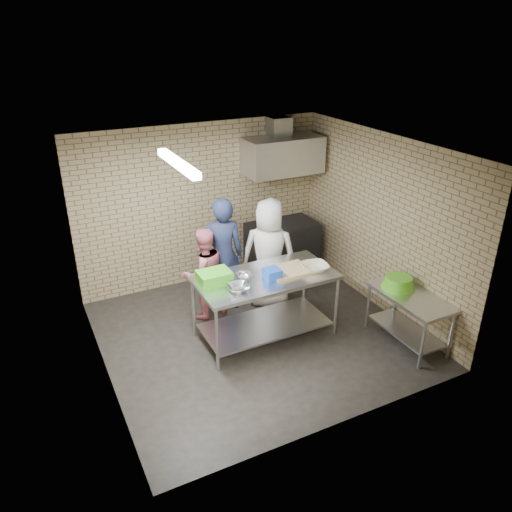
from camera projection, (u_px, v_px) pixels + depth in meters
The scene contains 25 objects.
floor at pixel (256, 334), 7.23m from camera, with size 4.20×4.20×0.00m, color black.
ceiling at pixel (256, 149), 6.08m from camera, with size 4.20×4.20×0.00m, color black.
back_wall at pixel (202, 205), 8.27m from camera, with size 4.20×0.06×2.70m, color tan.
front_wall at pixel (345, 323), 5.04m from camera, with size 4.20×0.06×2.70m, color tan.
left_wall at pixel (95, 283), 5.80m from camera, with size 0.06×4.00×2.70m, color tan.
right_wall at pixel (381, 224), 7.51m from camera, with size 0.06×4.00×2.70m, color tan.
prep_table at pixel (265, 306), 7.01m from camera, with size 1.92×0.96×0.96m, color silver.
side_counter at pixel (408, 319), 6.91m from camera, with size 0.60×1.20×0.75m, color silver.
stove at pixel (282, 247), 8.92m from camera, with size 1.20×0.70×0.90m, color black.
range_hood at pixel (283, 155), 8.26m from camera, with size 1.30×0.60×0.60m, color silver.
hood_duct at pixel (279, 126), 8.19m from camera, with size 0.35×0.30×0.30m, color #A5A8AD.
wall_shelf at pixel (292, 161), 8.61m from camera, with size 0.80×0.20×0.04m, color #3F2B19.
fluorescent_fixture at pixel (178, 163), 5.70m from camera, with size 0.10×1.25×0.08m, color white.
green_crate at pixel (214, 277), 6.58m from camera, with size 0.43×0.32×0.17m, color green.
blue_tub at pixel (272, 274), 6.72m from camera, with size 0.21×0.21×0.14m, color blue.
cutting_board at pixel (288, 270), 6.93m from camera, with size 0.59×0.45×0.03m, color tan.
mixing_bowl_a at pixel (238, 288), 6.43m from camera, with size 0.30×0.30×0.07m, color silver.
mixing_bowl_b at pixel (244, 277), 6.71m from camera, with size 0.23×0.23×0.07m, color silver.
ceramic_bowl at pixel (315, 267), 6.95m from camera, with size 0.37×0.37×0.09m, color beige.
green_basin at pixel (398, 282), 6.91m from camera, with size 0.46×0.46×0.17m, color #59C626, non-canonical shape.
bottle_red at pixel (280, 157), 8.46m from camera, with size 0.07×0.07×0.18m, color #B22619.
bottle_green at pixel (300, 155), 8.63m from camera, with size 0.06×0.06×0.15m, color green.
man_navy at pixel (222, 255), 7.56m from camera, with size 0.66×0.43×1.81m, color black.
woman_pink at pixel (204, 274), 7.41m from camera, with size 0.70×0.54×1.43m, color #CC6C79.
woman_white at pixel (269, 254), 7.67m from camera, with size 0.85×0.56×1.75m, color white.
Camera 1 is at (-2.72, -5.42, 4.10)m, focal length 35.03 mm.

